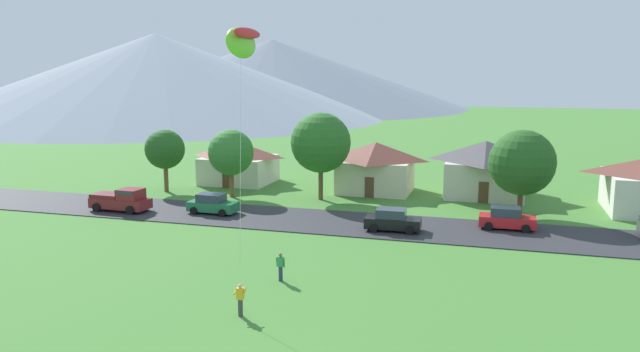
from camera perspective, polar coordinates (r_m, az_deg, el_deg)
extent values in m
cube|color=#2D2D33|center=(47.60, 7.75, -4.81)|extent=(160.00, 7.86, 0.08)
cone|color=gray|center=(166.24, -15.18, 9.13)|extent=(119.31, 119.31, 22.05)
cone|color=slate|center=(209.84, -4.52, 9.63)|extent=(132.53, 132.53, 23.03)
cube|color=beige|center=(66.56, -7.68, 0.61)|extent=(7.10, 6.49, 2.89)
pyramid|color=brown|center=(66.24, -7.72, 2.52)|extent=(7.67, 7.01, 1.59)
cube|color=brown|center=(63.71, -8.86, -0.24)|extent=(0.90, 0.06, 2.00)
cube|color=beige|center=(61.16, 5.29, 0.02)|extent=(7.09, 6.22, 3.25)
pyramid|color=brown|center=(60.78, 5.33, 2.36)|extent=(7.65, 6.72, 1.79)
cube|color=brown|center=(58.25, 4.69, -1.09)|extent=(0.90, 0.06, 2.00)
cube|color=beige|center=(61.19, 15.33, -0.18)|extent=(7.33, 7.42, 3.48)
pyramid|color=#474247|center=(60.79, 15.44, 2.32)|extent=(7.92, 8.02, 1.91)
cube|color=brown|center=(57.65, 15.21, -1.52)|extent=(0.90, 0.06, 2.00)
cylinder|color=brown|center=(57.09, 0.07, -0.60)|extent=(0.44, 0.44, 3.33)
sphere|color=#286623|center=(56.53, 0.07, 3.18)|extent=(5.66, 5.66, 5.66)
cylinder|color=#4C3823|center=(53.10, 18.39, -2.33)|extent=(0.44, 0.44, 2.55)
sphere|color=#23561E|center=(52.53, 18.58, 1.21)|extent=(5.45, 5.45, 5.45)
cylinder|color=brown|center=(58.90, -8.35, -0.68)|extent=(0.44, 0.44, 2.73)
sphere|color=#33752D|center=(58.44, -8.43, 2.23)|extent=(4.41, 4.41, 4.41)
cylinder|color=brown|center=(62.90, -14.36, -0.16)|extent=(0.44, 0.44, 2.85)
sphere|color=#23561E|center=(62.48, -14.47, 2.47)|extent=(3.98, 3.98, 3.98)
cube|color=#237042|center=(52.27, -10.09, -2.83)|extent=(4.26, 1.94, 0.80)
cube|color=#2D3847|center=(52.18, -10.26, -2.02)|extent=(2.25, 1.65, 0.68)
cylinder|color=black|center=(52.51, -8.30, -3.03)|extent=(0.65, 0.26, 0.64)
cylinder|color=black|center=(50.92, -9.23, -3.46)|extent=(0.65, 0.26, 0.64)
cylinder|color=black|center=(53.75, -10.88, -2.81)|extent=(0.65, 0.26, 0.64)
cylinder|color=black|center=(52.20, -11.87, -3.22)|extent=(0.65, 0.26, 0.64)
cube|color=black|center=(46.21, 6.92, -4.41)|extent=(4.27, 1.96, 0.80)
cube|color=#2D3847|center=(46.05, 6.75, -3.51)|extent=(2.26, 1.67, 0.68)
cylinder|color=black|center=(47.02, 8.69, -4.56)|extent=(0.65, 0.27, 0.64)
cylinder|color=black|center=(45.25, 8.47, -5.12)|extent=(0.65, 0.27, 0.64)
cylinder|color=black|center=(47.34, 5.43, -4.39)|extent=(0.65, 0.27, 0.64)
cylinder|color=black|center=(45.58, 5.08, -4.94)|extent=(0.65, 0.27, 0.64)
cube|color=red|center=(48.59, 17.29, -4.09)|extent=(4.20, 1.80, 0.80)
cube|color=#2D3847|center=(48.42, 17.16, -3.23)|extent=(2.20, 1.59, 0.68)
cylinder|color=black|center=(49.60, 18.83, -4.23)|extent=(0.64, 0.24, 0.64)
cylinder|color=black|center=(47.81, 18.91, -4.75)|extent=(0.64, 0.24, 0.64)
cylinder|color=black|center=(49.54, 15.70, -4.08)|extent=(0.64, 0.24, 0.64)
cylinder|color=black|center=(47.75, 15.67, -4.59)|extent=(0.64, 0.24, 0.64)
cube|color=maroon|center=(55.16, -18.36, -2.44)|extent=(5.27, 2.19, 0.84)
cube|color=maroon|center=(54.34, -17.48, -1.64)|extent=(1.97, 1.91, 0.90)
cube|color=#2D3847|center=(54.29, -17.50, -1.36)|extent=(1.68, 1.94, 0.28)
cube|color=maroon|center=(55.73, -19.34, -1.74)|extent=(2.77, 2.06, 0.36)
cylinder|color=black|center=(55.04, -16.29, -2.67)|extent=(0.77, 0.31, 0.76)
cylinder|color=black|center=(53.43, -17.54, -3.11)|extent=(0.77, 0.31, 0.76)
cylinder|color=black|center=(57.03, -19.10, -2.39)|extent=(0.77, 0.31, 0.76)
cylinder|color=black|center=(55.47, -20.38, -2.80)|extent=(0.77, 0.31, 0.76)
cylinder|color=#3D3D42|center=(30.82, -7.54, -12.25)|extent=(0.24, 0.24, 0.88)
cube|color=yellow|center=(30.56, -7.57, -10.98)|extent=(0.36, 0.22, 0.58)
sphere|color=beige|center=(30.42, -7.59, -10.27)|extent=(0.21, 0.21, 0.21)
cylinder|color=yellow|center=(30.65, -7.91, -10.64)|extent=(0.18, 0.55, 0.37)
cylinder|color=yellow|center=(30.48, -7.14, -10.74)|extent=(0.18, 0.55, 0.37)
ellipsoid|color=#72D133|center=(31.80, -7.49, 12.38)|extent=(1.43, 2.77, 1.74)
ellipsoid|color=red|center=(31.64, -6.89, 13.28)|extent=(0.64, 2.74, 0.60)
cylinder|color=silver|center=(30.51, -7.54, 1.29)|extent=(1.02, 3.06, 11.90)
cylinder|color=navy|center=(35.44, -3.75, -9.20)|extent=(0.24, 0.24, 0.88)
cube|color=#388E51|center=(35.21, -3.76, -8.08)|extent=(0.36, 0.22, 0.58)
sphere|color=brown|center=(35.09, -3.77, -7.46)|extent=(0.21, 0.21, 0.21)
cylinder|color=#388E51|center=(35.30, -4.10, -8.12)|extent=(0.12, 0.18, 0.59)
cylinder|color=#388E51|center=(35.16, -3.42, -8.19)|extent=(0.12, 0.18, 0.59)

